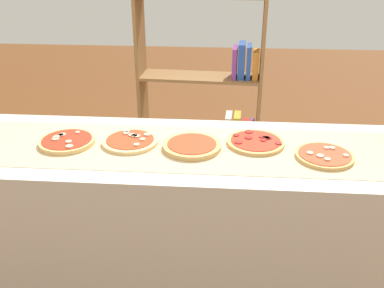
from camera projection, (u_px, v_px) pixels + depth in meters
The scene contains 8 objects.
counter at pixel (192, 236), 2.10m from camera, with size 2.37×0.65×0.95m, color beige.
parchment_paper at pixel (192, 148), 1.90m from camera, with size 1.93×0.46×0.00m, color tan.
pizza_mushroom_0 at pixel (67, 141), 1.93m from camera, with size 0.25×0.25×0.03m.
pizza_mushroom_1 at pixel (130, 141), 1.94m from camera, with size 0.25×0.25×0.02m.
pizza_plain_2 at pixel (192, 146), 1.88m from camera, with size 0.26×0.26×0.02m.
pizza_pepperoni_3 at pixel (256, 142), 1.93m from camera, with size 0.25×0.25×0.02m.
pizza_mushroom_4 at pixel (325, 156), 1.81m from camera, with size 0.24×0.24×0.02m.
bookshelf at pixel (214, 127), 2.86m from camera, with size 0.79×0.27×1.49m.
Camera 1 is at (0.13, -1.70, 1.79)m, focal length 40.62 mm.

